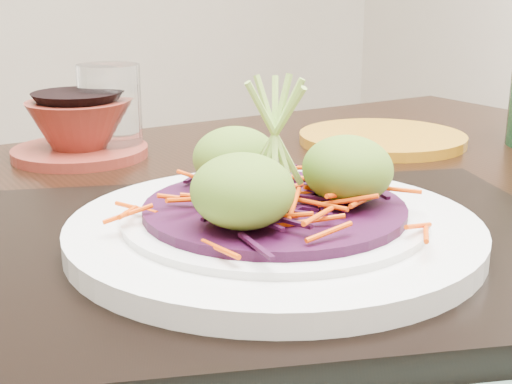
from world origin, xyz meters
TOP-DOWN VIEW (x-y plane):
  - dining_table at (-0.10, 0.01)m, footprint 1.30×0.92m
  - placemat at (-0.13, -0.07)m, footprint 0.59×0.55m
  - serving_tray at (-0.13, -0.07)m, footprint 0.51×0.46m
  - white_plate at (-0.13, -0.07)m, footprint 0.27×0.27m
  - cabbage_bed at (-0.13, -0.07)m, footprint 0.17×0.17m
  - carrot_julienne at (-0.13, -0.07)m, footprint 0.21×0.21m
  - guacamole_scoops at (-0.13, -0.07)m, footprint 0.15×0.13m
  - scallion_garnish at (-0.13, -0.07)m, footprint 0.06×0.06m
  - water_glass at (-0.07, 0.32)m, footprint 0.08×0.08m
  - terracotta_bowl_set at (-0.11, 0.32)m, footprint 0.19×0.19m
  - yellow_plate at (0.21, 0.17)m, footprint 0.20×0.20m

SIDE VIEW (x-z plane):
  - dining_table at x=-0.10m, z-range 0.29..1.06m
  - placemat at x=-0.13m, z-range 0.78..0.78m
  - yellow_plate at x=0.21m, z-range 0.78..0.79m
  - serving_tray at x=-0.13m, z-range 0.78..0.80m
  - terracotta_bowl_set at x=-0.11m, z-range 0.77..0.84m
  - white_plate at x=-0.13m, z-range 0.80..0.82m
  - cabbage_bed at x=-0.13m, z-range 0.82..0.83m
  - water_glass at x=-0.07m, z-range 0.78..0.88m
  - carrot_julienne at x=-0.13m, z-range 0.82..0.84m
  - guacamole_scoops at x=-0.13m, z-range 0.82..0.87m
  - scallion_garnish at x=-0.13m, z-range 0.82..0.91m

